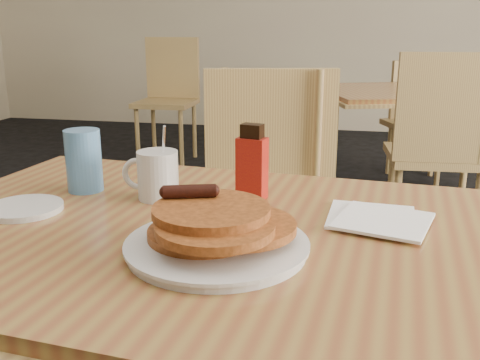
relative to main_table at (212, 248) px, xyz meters
name	(u,v)px	position (x,y,z in m)	size (l,w,h in m)	color
main_table	(212,248)	(0.00, 0.00, 0.00)	(1.36, 0.98, 0.75)	olive
neighbor_table	(428,96)	(0.70, 2.49, 0.00)	(1.52, 1.25, 0.75)	olive
chair_main_far	(265,193)	(-0.02, 0.74, -0.12)	(0.54, 0.54, 0.98)	tan
chair_neighbor_far	(416,110)	(0.71, 3.21, -0.19)	(0.51, 0.52, 0.87)	tan
chair_neighbor_near	(440,138)	(0.67, 1.74, -0.11)	(0.48, 0.48, 1.00)	tan
chair_wall_extra	(169,88)	(-1.27, 3.42, -0.10)	(0.47, 0.47, 1.02)	tan
pancake_plate	(217,234)	(0.04, -0.10, 0.07)	(0.31, 0.31, 0.10)	silver
coffee_mug	(157,174)	(-0.16, 0.15, 0.10)	(0.13, 0.09, 0.17)	silver
syrup_bottle	(252,164)	(0.04, 0.19, 0.12)	(0.07, 0.05, 0.16)	maroon
napkin_stack	(377,219)	(0.30, 0.10, 0.05)	(0.21, 0.22, 0.01)	white
blue_tumbler	(84,161)	(-0.35, 0.17, 0.11)	(0.08, 0.08, 0.14)	#528AC2
side_saucer	(24,208)	(-0.40, 0.02, 0.05)	(0.16, 0.16, 0.01)	silver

